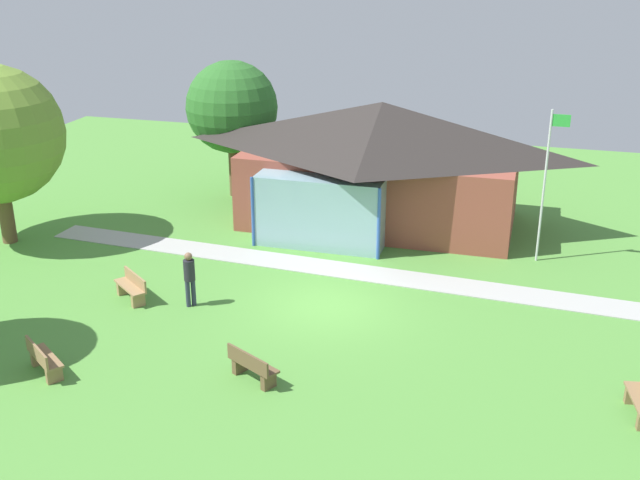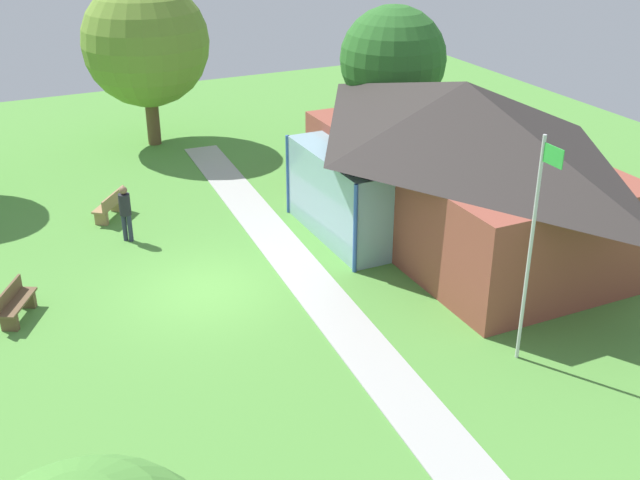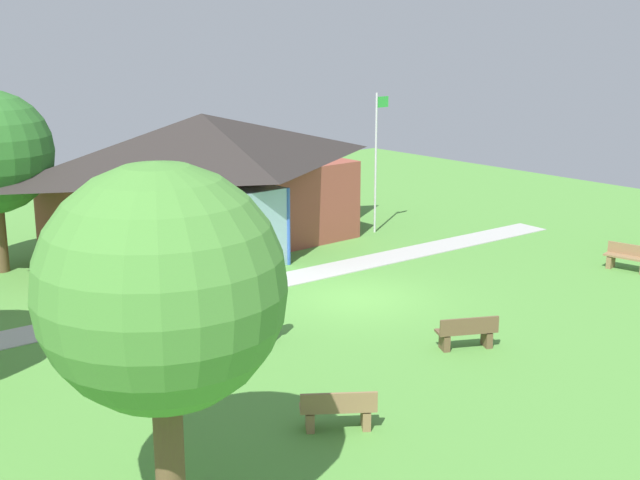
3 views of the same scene
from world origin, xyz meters
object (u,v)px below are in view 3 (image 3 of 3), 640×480
at_px(pavilion, 204,179).
at_px(bench_mid_left, 209,346).
at_px(flagpole, 376,156).
at_px(visitor_strolling_lawn, 271,302).
at_px(tree_lawn_corner, 161,290).
at_px(bench_lawn_far_right, 628,258).
at_px(bench_front_left, 338,411).
at_px(bench_front_center, 467,333).

bearing_deg(pavilion, bench_mid_left, -122.73).
bearing_deg(flagpole, visitor_strolling_lawn, -146.67).
height_order(flagpole, tree_lawn_corner, tree_lawn_corner).
bearing_deg(bench_lawn_far_right, pavilion, 28.29).
distance_m(flagpole, tree_lawn_corner, 20.07).
bearing_deg(bench_front_left, flagpole, 79.29).
xyz_separation_m(pavilion, bench_front_left, (-5.76, -13.53, -2.07)).
xyz_separation_m(bench_mid_left, visitor_strolling_lawn, (1.93, 0.11, 0.62)).
bearing_deg(tree_lawn_corner, pavilion, 55.12).
bearing_deg(visitor_strolling_lawn, pavilion, 18.24).
relative_size(bench_mid_left, tree_lawn_corner, 0.25).
bearing_deg(flagpole, bench_front_left, -136.72).
bearing_deg(pavilion, bench_front_left, -113.07).
bearing_deg(bench_lawn_far_right, bench_mid_left, 71.36).
distance_m(bench_front_left, tree_lawn_corner, 5.47).
xyz_separation_m(pavilion, bench_front_center, (-0.52, -12.38, -2.07)).
xyz_separation_m(pavilion, tree_lawn_corner, (-9.90, -14.21, 1.44)).
xyz_separation_m(flagpole, bench_lawn_far_right, (2.57, -9.07, -2.53)).
bearing_deg(pavilion, flagpole, -20.07).
bearing_deg(bench_mid_left, pavilion, -85.24).
height_order(pavilion, flagpole, flagpole).
distance_m(bench_front_center, tree_lawn_corner, 10.18).
distance_m(flagpole, bench_lawn_far_right, 9.76).
height_order(bench_mid_left, tree_lawn_corner, tree_lawn_corner).
relative_size(flagpole, tree_lawn_corner, 0.91).
height_order(bench_lawn_far_right, bench_mid_left, same).
xyz_separation_m(bench_front_left, bench_mid_left, (-0.01, 4.55, 0.00)).
height_order(bench_lawn_far_right, tree_lawn_corner, tree_lawn_corner).
xyz_separation_m(pavilion, visitor_strolling_lawn, (-3.84, -8.86, -1.45)).
relative_size(bench_mid_left, visitor_strolling_lawn, 0.84).
distance_m(pavilion, bench_mid_left, 10.87).
bearing_deg(tree_lawn_corner, bench_front_center, 11.04).
distance_m(bench_front_left, bench_front_center, 5.37).
bearing_deg(bench_front_center, tree_lawn_corner, -140.62).
bearing_deg(pavilion, bench_lawn_far_right, -52.28).
bearing_deg(bench_lawn_far_right, tree_lawn_corner, 89.33).
bearing_deg(bench_lawn_far_right, visitor_strolling_lawn, 69.50).
distance_m(bench_front_left, visitor_strolling_lawn, 5.08).
xyz_separation_m(flagpole, visitor_strolling_lawn, (-10.03, -6.60, -1.91)).
relative_size(pavilion, bench_mid_left, 7.72).
bearing_deg(bench_lawn_far_right, flagpole, 6.38).
relative_size(bench_front_center, bench_mid_left, 1.05).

